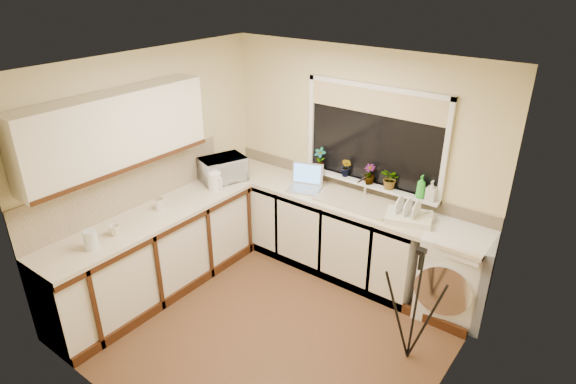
# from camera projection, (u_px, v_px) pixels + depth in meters

# --- Properties ---
(floor) EXTENTS (3.20, 3.20, 0.00)m
(floor) POSITION_uv_depth(u_px,v_px,m) (272.00, 323.00, 4.76)
(floor) COLOR brown
(floor) RESTS_ON ground
(ceiling) EXTENTS (3.20, 3.20, 0.00)m
(ceiling) POSITION_uv_depth(u_px,v_px,m) (267.00, 70.00, 3.71)
(ceiling) COLOR white
(ceiling) RESTS_ON ground
(wall_back) EXTENTS (3.20, 0.00, 3.20)m
(wall_back) POSITION_uv_depth(u_px,v_px,m) (356.00, 161.00, 5.32)
(wall_back) COLOR beige
(wall_back) RESTS_ON ground
(wall_front) EXTENTS (3.20, 0.00, 3.20)m
(wall_front) POSITION_uv_depth(u_px,v_px,m) (125.00, 298.00, 3.16)
(wall_front) COLOR beige
(wall_front) RESTS_ON ground
(wall_left) EXTENTS (0.00, 3.00, 3.00)m
(wall_left) POSITION_uv_depth(u_px,v_px,m) (151.00, 170.00, 5.11)
(wall_left) COLOR beige
(wall_left) RESTS_ON ground
(wall_right) EXTENTS (0.00, 3.00, 3.00)m
(wall_right) POSITION_uv_depth(u_px,v_px,m) (449.00, 277.00, 3.37)
(wall_right) COLOR beige
(wall_right) RESTS_ON ground
(base_cabinet_back) EXTENTS (2.55, 0.60, 0.86)m
(base_cabinet_back) POSITION_uv_depth(u_px,v_px,m) (314.00, 226.00, 5.62)
(base_cabinet_back) COLOR silver
(base_cabinet_back) RESTS_ON floor
(base_cabinet_left) EXTENTS (0.54, 2.40, 0.86)m
(base_cabinet_left) POSITION_uv_depth(u_px,v_px,m) (156.00, 255.00, 5.07)
(base_cabinet_left) COLOR silver
(base_cabinet_left) RESTS_ON floor
(worktop_back) EXTENTS (3.20, 0.60, 0.04)m
(worktop_back) POSITION_uv_depth(u_px,v_px,m) (340.00, 199.00, 5.25)
(worktop_back) COLOR beige
(worktop_back) RESTS_ON base_cabinet_back
(worktop_left) EXTENTS (0.60, 2.40, 0.04)m
(worktop_left) POSITION_uv_depth(u_px,v_px,m) (151.00, 217.00, 4.88)
(worktop_left) COLOR beige
(worktop_left) RESTS_ON base_cabinet_left
(upper_cabinet) EXTENTS (0.28, 1.90, 0.70)m
(upper_cabinet) POSITION_uv_depth(u_px,v_px,m) (116.00, 131.00, 4.45)
(upper_cabinet) COLOR silver
(upper_cabinet) RESTS_ON wall_left
(splashback_left) EXTENTS (0.02, 2.40, 0.45)m
(splashback_left) POSITION_uv_depth(u_px,v_px,m) (130.00, 188.00, 4.93)
(splashback_left) COLOR beige
(splashback_left) RESTS_ON wall_left
(splashback_back) EXTENTS (3.20, 0.02, 0.14)m
(splashback_back) POSITION_uv_depth(u_px,v_px,m) (354.00, 183.00, 5.42)
(splashback_back) COLOR beige
(splashback_back) RESTS_ON wall_back
(window_glass) EXTENTS (1.50, 0.02, 1.00)m
(window_glass) POSITION_uv_depth(u_px,v_px,m) (374.00, 137.00, 5.06)
(window_glass) COLOR black
(window_glass) RESTS_ON wall_back
(window_blind) EXTENTS (1.50, 0.02, 0.25)m
(window_blind) POSITION_uv_depth(u_px,v_px,m) (375.00, 102.00, 4.88)
(window_blind) COLOR tan
(window_blind) RESTS_ON wall_back
(windowsill) EXTENTS (1.60, 0.14, 0.03)m
(windowsill) POSITION_uv_depth(u_px,v_px,m) (368.00, 184.00, 5.24)
(windowsill) COLOR white
(windowsill) RESTS_ON wall_back
(sink) EXTENTS (0.82, 0.46, 0.03)m
(sink) POSITION_uv_depth(u_px,v_px,m) (356.00, 201.00, 5.13)
(sink) COLOR tan
(sink) RESTS_ON worktop_back
(faucet) EXTENTS (0.03, 0.03, 0.24)m
(faucet) POSITION_uv_depth(u_px,v_px,m) (365.00, 186.00, 5.21)
(faucet) COLOR silver
(faucet) RESTS_ON worktop_back
(washing_machine) EXTENTS (0.73, 0.71, 0.90)m
(washing_machine) POSITION_uv_depth(u_px,v_px,m) (455.00, 273.00, 4.75)
(washing_machine) COLOR white
(washing_machine) RESTS_ON floor
(laptop) EXTENTS (0.43, 0.40, 0.27)m
(laptop) POSITION_uv_depth(u_px,v_px,m) (306.00, 182.00, 5.44)
(laptop) COLOR #A3A2AA
(laptop) RESTS_ON worktop_back
(kettle) EXTENTS (0.15, 0.15, 0.19)m
(kettle) POSITION_uv_depth(u_px,v_px,m) (215.00, 181.00, 5.40)
(kettle) COLOR white
(kettle) RESTS_ON worktop_left
(dish_rack) EXTENTS (0.52, 0.45, 0.07)m
(dish_rack) POSITION_uv_depth(u_px,v_px,m) (409.00, 218.00, 4.76)
(dish_rack) COLOR #EAE7CA
(dish_rack) RESTS_ON worktop_back
(tripod) EXTENTS (0.68, 0.68, 1.13)m
(tripod) POSITION_uv_depth(u_px,v_px,m) (414.00, 306.00, 4.12)
(tripod) COLOR black
(tripod) RESTS_ON floor
(glass_jug) EXTENTS (0.12, 0.12, 0.18)m
(glass_jug) POSITION_uv_depth(u_px,v_px,m) (91.00, 240.00, 4.28)
(glass_jug) COLOR silver
(glass_jug) RESTS_ON worktop_left
(steel_jar) EXTENTS (0.09, 0.09, 0.12)m
(steel_jar) POSITION_uv_depth(u_px,v_px,m) (159.00, 204.00, 4.97)
(steel_jar) COLOR white
(steel_jar) RESTS_ON worktop_left
(microwave) EXTENTS (0.49, 0.59, 0.28)m
(microwave) POSITION_uv_depth(u_px,v_px,m) (223.00, 169.00, 5.60)
(microwave) COLOR white
(microwave) RESTS_ON worktop_left
(plant_a) EXTENTS (0.14, 0.10, 0.26)m
(plant_a) POSITION_uv_depth(u_px,v_px,m) (320.00, 159.00, 5.50)
(plant_a) COLOR #999999
(plant_a) RESTS_ON windowsill
(plant_b) EXTENTS (0.14, 0.12, 0.22)m
(plant_b) POSITION_uv_depth(u_px,v_px,m) (346.00, 167.00, 5.33)
(plant_b) COLOR #999999
(plant_b) RESTS_ON windowsill
(plant_c) EXTENTS (0.12, 0.12, 0.22)m
(plant_c) POSITION_uv_depth(u_px,v_px,m) (369.00, 174.00, 5.16)
(plant_c) COLOR #999999
(plant_c) RESTS_ON windowsill
(plant_d) EXTENTS (0.26, 0.24, 0.23)m
(plant_d) POSITION_uv_depth(u_px,v_px,m) (391.00, 179.00, 5.04)
(plant_d) COLOR #999999
(plant_d) RESTS_ON windowsill
(soap_bottle_green) EXTENTS (0.10, 0.10, 0.24)m
(soap_bottle_green) POSITION_uv_depth(u_px,v_px,m) (421.00, 187.00, 4.84)
(soap_bottle_green) COLOR green
(soap_bottle_green) RESTS_ON windowsill
(soap_bottle_clear) EXTENTS (0.09, 0.10, 0.21)m
(soap_bottle_clear) POSITION_uv_depth(u_px,v_px,m) (432.00, 191.00, 4.80)
(soap_bottle_clear) COLOR #999999
(soap_bottle_clear) RESTS_ON windowsill
(cup_back) EXTENTS (0.13, 0.13, 0.09)m
(cup_back) POSITION_uv_depth(u_px,v_px,m) (429.00, 218.00, 4.74)
(cup_back) COLOR beige
(cup_back) RESTS_ON worktop_back
(cup_left) EXTENTS (0.14, 0.14, 0.10)m
(cup_left) POSITION_uv_depth(u_px,v_px,m) (115.00, 230.00, 4.51)
(cup_left) COLOR beige
(cup_left) RESTS_ON worktop_left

